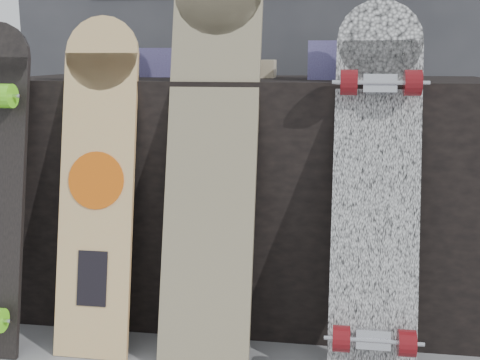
% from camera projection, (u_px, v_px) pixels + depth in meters
% --- Properties ---
extents(vendor_table, '(1.60, 0.60, 0.80)m').
position_uv_depth(vendor_table, '(245.00, 194.00, 2.10)').
color(vendor_table, black).
rests_on(vendor_table, ground).
extents(booth, '(2.40, 0.22, 2.20)m').
position_uv_depth(booth, '(272.00, 5.00, 2.78)').
color(booth, '#323337').
rests_on(booth, ground).
extents(merch_box_purple, '(0.18, 0.12, 0.10)m').
position_uv_depth(merch_box_purple, '(169.00, 62.00, 2.14)').
color(merch_box_purple, '#443975').
rests_on(merch_box_purple, vendor_table).
extents(merch_box_small, '(0.14, 0.14, 0.12)m').
position_uv_depth(merch_box_small, '(331.00, 60.00, 1.92)').
color(merch_box_small, '#443975').
rests_on(merch_box_small, vendor_table).
extents(merch_box_flat, '(0.22, 0.10, 0.06)m').
position_uv_depth(merch_box_flat, '(243.00, 69.00, 2.06)').
color(merch_box_flat, '#D1B78C').
rests_on(merch_box_flat, vendor_table).
extents(longboard_geisha, '(0.23, 0.24, 0.99)m').
position_uv_depth(longboard_geisha, '(97.00, 176.00, 1.78)').
color(longboard_geisha, beige).
rests_on(longboard_geisha, ground).
extents(longboard_celtic, '(0.26, 0.35, 1.19)m').
position_uv_depth(longboard_celtic, '(212.00, 142.00, 1.74)').
color(longboard_celtic, beige).
rests_on(longboard_celtic, ground).
extents(longboard_cascadia, '(0.24, 0.36, 1.03)m').
position_uv_depth(longboard_cascadia, '(376.00, 183.00, 1.65)').
color(longboard_cascadia, white).
rests_on(longboard_cascadia, ground).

